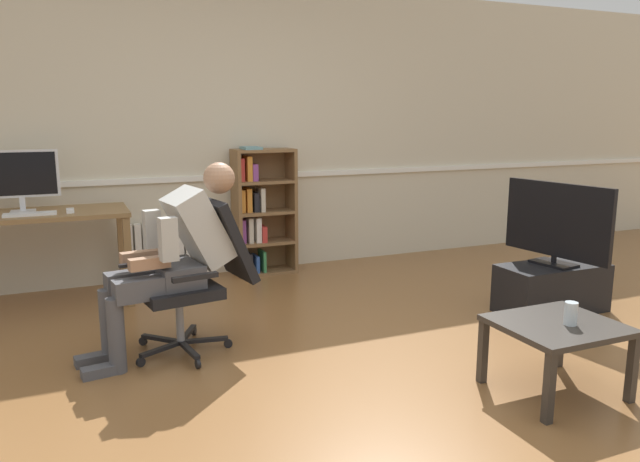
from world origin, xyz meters
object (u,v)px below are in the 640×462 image
(person_seated, at_px, (174,254))
(coffee_table, at_px, (557,332))
(drinking_glass, at_px, (571,314))
(computer_mouse, at_px, (70,211))
(imac_monitor, at_px, (20,176))
(radiator, at_px, (168,251))
(tv_screen, at_px, (557,222))
(tv_stand, at_px, (552,288))
(keyboard, at_px, (30,214))
(bookshelf, at_px, (260,212))
(computer_desk, at_px, (35,225))
(office_chair, at_px, (201,270))

(person_seated, xyz_separation_m, coffee_table, (1.80, -1.37, -0.30))
(drinking_glass, bearing_deg, computer_mouse, 131.69)
(imac_monitor, distance_m, radiator, 1.41)
(tv_screen, distance_m, drinking_glass, 1.50)
(imac_monitor, relative_size, tv_stand, 0.67)
(radiator, distance_m, person_seated, 1.84)
(radiator, height_order, tv_screen, tv_screen)
(keyboard, xyz_separation_m, coffee_table, (2.65, -2.62, -0.42))
(radiator, distance_m, tv_stand, 3.31)
(bookshelf, height_order, drinking_glass, bookshelf)
(computer_mouse, xyz_separation_m, person_seated, (0.56, -1.27, -0.12))
(computer_mouse, relative_size, tv_screen, 0.11)
(keyboard, height_order, computer_mouse, computer_mouse)
(drinking_glass, bearing_deg, person_seated, 142.22)
(computer_desk, bearing_deg, radiator, 20.12)
(office_chair, xyz_separation_m, drinking_glass, (1.66, -1.45, -0.06))
(drinking_glass, bearing_deg, imac_monitor, 133.42)
(computer_desk, distance_m, tv_screen, 4.01)
(person_seated, xyz_separation_m, tv_stand, (2.81, -0.31, -0.46))
(office_chair, relative_size, drinking_glass, 7.79)
(imac_monitor, distance_m, computer_mouse, 0.47)
(office_chair, distance_m, coffee_table, 2.15)
(keyboard, distance_m, tv_screen, 3.97)
(bookshelf, bearing_deg, radiator, 173.30)
(tv_stand, bearing_deg, tv_screen, 8.57)
(coffee_table, bearing_deg, tv_screen, 46.60)
(bookshelf, distance_m, radiator, 0.92)
(computer_desk, height_order, office_chair, office_chair)
(keyboard, height_order, bookshelf, bookshelf)
(coffee_table, bearing_deg, person_seated, 142.73)
(bookshelf, bearing_deg, coffee_table, -76.89)
(computer_mouse, height_order, coffee_table, computer_mouse)
(bookshelf, bearing_deg, person_seated, -122.99)
(office_chair, xyz_separation_m, tv_screen, (2.64, -0.33, 0.18))
(computer_mouse, height_order, tv_stand, computer_mouse)
(tv_screen, xyz_separation_m, coffee_table, (-1.01, -1.06, -0.36))
(radiator, relative_size, tv_screen, 0.80)
(computer_desk, bearing_deg, imac_monitor, 134.31)
(radiator, bearing_deg, computer_mouse, -147.59)
(tv_stand, bearing_deg, keyboard, 156.90)
(imac_monitor, bearing_deg, tv_stand, -25.59)
(person_seated, distance_m, drinking_glass, 2.33)
(tv_screen, relative_size, drinking_glass, 7.23)
(keyboard, distance_m, person_seated, 1.51)
(bookshelf, height_order, person_seated, bookshelf)
(imac_monitor, xyz_separation_m, tv_screen, (3.71, -1.77, -0.33))
(imac_monitor, height_order, radiator, imac_monitor)
(computer_mouse, height_order, bookshelf, bookshelf)
(office_chair, xyz_separation_m, person_seated, (-0.17, -0.03, 0.12))
(office_chair, distance_m, drinking_glass, 2.21)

